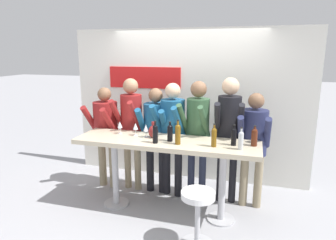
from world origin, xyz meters
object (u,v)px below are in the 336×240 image
person_center_right (198,127)px  wine_glass_0 (135,127)px  wine_bottle_5 (155,133)px  person_far_right (254,138)px  wine_bottle_0 (170,132)px  wine_glass_2 (120,125)px  person_center_left (156,130)px  person_far_left (106,127)px  wine_bottle_4 (254,136)px  person_left (131,121)px  wine_bottle_3 (214,136)px  bar_stool (198,211)px  wine_bottle_2 (178,133)px  tasting_table (166,151)px  decorative_vase (153,131)px  person_right (229,126)px  wine_glass_1 (146,128)px  wine_bottle_6 (234,136)px  wine_bottle_1 (241,139)px  person_center (172,127)px

person_center_right → wine_glass_0: bearing=-142.3°
wine_bottle_5 → person_far_right: bearing=28.0°
wine_bottle_0 → wine_glass_2: wine_bottle_0 is taller
person_center_left → wine_bottle_5: (0.23, -0.70, 0.15)m
person_far_left → wine_bottle_4: size_ratio=6.30×
person_left → wine_bottle_3: (1.36, -0.64, 0.05)m
bar_stool → wine_bottle_2: wine_bottle_2 is taller
person_left → wine_bottle_0: size_ratio=6.80×
tasting_table → decorative_vase: decorative_vase is taller
person_center_right → person_far_right: bearing=9.7°
wine_bottle_3 → person_right: bearing=78.8°
wine_glass_1 → decorative_vase: 0.11m
wine_glass_2 → tasting_table: bearing=-10.3°
bar_stool → wine_bottle_5: wine_bottle_5 is taller
wine_bottle_5 → wine_bottle_6: size_ratio=1.09×
wine_bottle_0 → person_right: bearing=38.4°
wine_bottle_1 → wine_bottle_4: wine_bottle_1 is taller
person_far_right → wine_bottle_6: bearing=-116.2°
person_right → wine_bottle_3: 0.63m
person_center → wine_bottle_5: person_center is taller
wine_bottle_1 → wine_bottle_6: wine_bottle_1 is taller
person_center → wine_glass_0: person_center is taller
person_center_right → person_far_right: (0.78, -0.01, -0.10)m
person_center → wine_bottle_0: bearing=-67.4°
tasting_table → person_far_left: size_ratio=1.49×
person_center_left → bar_stool: bearing=-53.7°
wine_glass_1 → wine_glass_2: same height
tasting_table → wine_bottle_3: (0.64, -0.09, 0.28)m
wine_bottle_4 → wine_bottle_6: 0.25m
wine_bottle_1 → wine_bottle_5: (-1.05, -0.03, 0.01)m
bar_stool → tasting_table: bearing=131.7°
wine_bottle_1 → wine_glass_0: (-1.42, 0.22, 0.00)m
wine_bottle_3 → wine_bottle_6: bearing=28.0°
wine_bottle_6 → wine_glass_1: bearing=178.8°
wine_bottle_3 → wine_bottle_5: 0.73m
wine_glass_0 → decorative_vase: (0.27, -0.03, -0.04)m
wine_bottle_0 → wine_bottle_4: (1.04, 0.10, 0.00)m
wine_glass_0 → person_far_right: bearing=13.9°
person_far_left → wine_glass_0: bearing=-22.6°
person_right → decorative_vase: bearing=-158.4°
wine_bottle_3 → wine_glass_2: 1.37m
person_left → wine_glass_1: person_left is taller
person_left → wine_bottle_2: 1.13m
bar_stool → wine_glass_0: size_ratio=3.76×
wine_bottle_6 → decorative_vase: size_ratio=1.20×
wine_bottle_0 → wine_glass_2: bearing=168.9°
wine_bottle_5 → wine_bottle_6: (0.96, 0.18, -0.01)m
wine_glass_2 → person_center: bearing=30.3°
bar_stool → person_right: 1.36m
person_far_right → wine_bottle_1: person_far_right is taller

